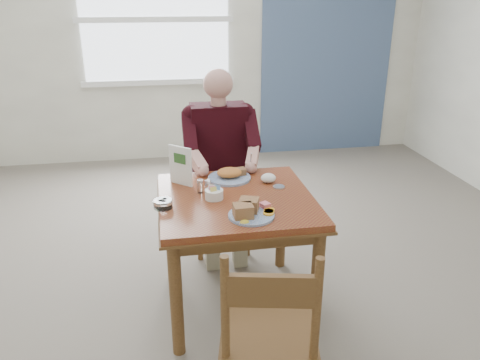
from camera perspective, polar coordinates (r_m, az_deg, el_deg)
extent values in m
plane|color=#6E6759|center=(3.14, -0.43, -14.66)|extent=(6.00, 6.00, 0.00)
plane|color=silver|center=(5.53, -5.84, 16.87)|extent=(5.50, 0.00, 5.50)
cube|color=#455B80|center=(5.85, 10.73, 16.89)|extent=(1.60, 0.02, 2.80)
ellipsoid|color=yellow|center=(2.43, 0.55, -5.19)|extent=(0.06, 0.05, 0.03)
ellipsoid|color=white|center=(2.96, 3.47, 0.24)|extent=(0.10, 0.08, 0.06)
cylinder|color=silver|center=(2.90, 4.75, -0.84)|extent=(0.09, 0.09, 0.01)
cube|color=white|center=(5.47, -10.31, 18.70)|extent=(1.60, 0.02, 1.30)
cube|color=white|center=(5.53, -9.83, 11.66)|extent=(1.72, 0.04, 0.06)
cube|color=white|center=(5.46, -10.31, 18.70)|extent=(1.72, 0.04, 0.06)
cube|color=brown|center=(2.77, -0.47, -2.43)|extent=(0.90, 0.90, 0.04)
cube|color=brown|center=(2.78, -0.47, -2.94)|extent=(0.92, 0.92, 0.01)
cylinder|color=brown|center=(2.59, -7.78, -14.15)|extent=(0.07, 0.07, 0.71)
cylinder|color=brown|center=(2.71, 9.31, -12.43)|extent=(0.07, 0.07, 0.71)
cylinder|color=brown|center=(3.25, -8.42, -6.13)|extent=(0.07, 0.07, 0.71)
cylinder|color=brown|center=(3.35, 5.06, -5.09)|extent=(0.07, 0.07, 0.71)
cube|color=brown|center=(2.46, 1.04, -7.60)|extent=(0.80, 0.03, 0.08)
cube|color=brown|center=(3.15, -1.63, -0.71)|extent=(0.80, 0.03, 0.08)
cube|color=brown|center=(2.77, -8.48, -4.29)|extent=(0.03, 0.80, 0.08)
cube|color=brown|center=(2.88, 7.21, -3.13)|extent=(0.03, 0.80, 0.08)
cylinder|color=brown|center=(3.48, -4.94, -6.41)|extent=(0.04, 0.04, 0.45)
cylinder|color=brown|center=(3.52, 0.93, -5.95)|extent=(0.04, 0.04, 0.45)
cylinder|color=brown|center=(3.80, -5.44, -3.87)|extent=(0.04, 0.04, 0.45)
cylinder|color=brown|center=(3.84, -0.08, -3.49)|extent=(0.04, 0.04, 0.45)
cube|color=brown|center=(3.56, -2.44, -1.42)|extent=(0.42, 0.42, 0.03)
cylinder|color=brown|center=(3.62, -5.71, 2.92)|extent=(0.04, 0.04, 0.50)
cylinder|color=brown|center=(3.66, -0.08, 3.24)|extent=(0.04, 0.04, 0.50)
cube|color=brown|center=(3.61, -2.91, 4.59)|extent=(0.38, 0.03, 0.14)
cylinder|color=brown|center=(2.50, -1.14, -19.30)|extent=(0.05, 0.05, 0.45)
cylinder|color=brown|center=(2.51, 7.59, -19.33)|extent=(0.05, 0.05, 0.45)
cube|color=brown|center=(2.20, 3.46, -17.76)|extent=(0.50, 0.50, 0.03)
cylinder|color=brown|center=(1.92, -1.83, -15.69)|extent=(0.04, 0.04, 0.50)
cylinder|color=brown|center=(1.93, 9.31, -15.71)|extent=(0.04, 0.04, 0.50)
cube|color=brown|center=(1.86, 3.83, -13.33)|extent=(0.38, 0.11, 0.14)
cube|color=gray|center=(3.41, -3.86, -1.16)|extent=(0.13, 0.38, 0.12)
cube|color=gray|center=(3.43, -0.54, -0.94)|extent=(0.13, 0.38, 0.12)
cube|color=gray|center=(3.38, -3.40, -7.04)|extent=(0.10, 0.10, 0.48)
cube|color=gray|center=(3.40, -0.03, -6.77)|extent=(0.10, 0.10, 0.48)
cube|color=black|center=(3.45, -2.61, 4.50)|extent=(0.40, 0.22, 0.58)
sphere|color=black|center=(3.38, -5.90, 7.88)|extent=(0.15, 0.15, 0.15)
sphere|color=black|center=(3.42, 0.51, 8.18)|extent=(0.15, 0.15, 0.15)
cylinder|color=tan|center=(3.35, -2.66, 9.45)|extent=(0.11, 0.11, 0.08)
sphere|color=tan|center=(3.33, -2.70, 11.64)|extent=(0.21, 0.21, 0.21)
cube|color=black|center=(3.29, -6.20, 5.68)|extent=(0.09, 0.29, 0.27)
cube|color=black|center=(3.34, 1.37, 6.08)|extent=(0.09, 0.29, 0.27)
sphere|color=black|center=(3.21, -5.98, 3.41)|extent=(0.09, 0.09, 0.09)
sphere|color=black|center=(3.27, 1.75, 3.85)|extent=(0.09, 0.09, 0.09)
cube|color=tan|center=(3.14, -5.29, 2.33)|extent=(0.14, 0.23, 0.14)
cube|color=tan|center=(3.19, 1.54, 2.73)|extent=(0.14, 0.23, 0.14)
sphere|color=tan|center=(3.07, -4.56, 1.19)|extent=(0.08, 0.08, 0.08)
sphere|color=tan|center=(3.11, 1.31, 1.55)|extent=(0.08, 0.08, 0.08)
cylinder|color=silver|center=(3.09, 1.32, 2.42)|extent=(0.01, 0.05, 0.12)
cylinder|color=white|center=(2.52, 1.39, -4.34)|extent=(0.28, 0.28, 0.01)
cube|color=tan|center=(2.47, 0.38, -3.79)|extent=(0.11, 0.09, 0.07)
cube|color=tan|center=(2.54, 1.09, -3.04)|extent=(0.13, 0.12, 0.07)
cylinder|color=orange|center=(2.52, 3.49, -4.05)|extent=(0.07, 0.07, 0.01)
cylinder|color=orange|center=(2.54, 3.54, -3.85)|extent=(0.06, 0.06, 0.01)
cylinder|color=orange|center=(2.56, 3.59, -3.65)|extent=(0.07, 0.07, 0.01)
cube|color=#EA6E7C|center=(2.59, 3.07, -3.07)|extent=(0.06, 0.07, 0.03)
cylinder|color=white|center=(3.02, -1.31, 0.26)|extent=(0.31, 0.31, 0.02)
ellipsoid|color=orange|center=(3.01, -1.31, 0.92)|extent=(0.18, 0.15, 0.06)
cube|color=tan|center=(3.05, -0.31, 1.02)|extent=(0.11, 0.08, 0.04)
cylinder|color=white|center=(2.73, -3.17, -1.75)|extent=(0.13, 0.13, 0.06)
cube|color=pink|center=(2.71, -3.42, -0.98)|extent=(0.04, 0.02, 0.03)
cube|color=#6699D8|center=(2.72, -2.80, -0.93)|extent=(0.04, 0.03, 0.03)
cube|color=#EAD159|center=(2.70, -3.26, -1.13)|extent=(0.04, 0.02, 0.03)
cube|color=white|center=(2.73, -3.47, -0.84)|extent=(0.04, 0.03, 0.03)
cylinder|color=white|center=(2.82, -4.89, -0.88)|extent=(0.05, 0.05, 0.07)
cylinder|color=silver|center=(2.80, -4.91, -0.10)|extent=(0.05, 0.05, 0.01)
cylinder|color=white|center=(2.80, -3.93, -0.98)|extent=(0.05, 0.05, 0.07)
cylinder|color=silver|center=(2.79, -3.95, -0.18)|extent=(0.05, 0.05, 0.01)
cylinder|color=white|center=(2.65, -9.39, -2.90)|extent=(0.14, 0.14, 0.05)
cylinder|color=white|center=(2.64, -9.67, -2.65)|extent=(0.03, 0.03, 0.02)
cylinder|color=white|center=(2.65, -9.18, -2.44)|extent=(0.03, 0.03, 0.02)
cylinder|color=white|center=(2.63, -9.27, -2.71)|extent=(0.03, 0.03, 0.02)
cube|color=white|center=(2.92, -7.26, 1.75)|extent=(0.13, 0.12, 0.25)
cube|color=#2D5926|center=(2.89, -7.37, 2.59)|extent=(0.07, 0.06, 0.06)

